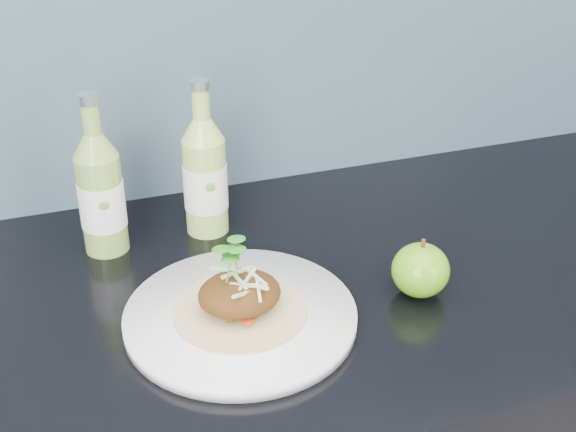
# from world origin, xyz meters

# --- Properties ---
(dinner_plate) EXTENTS (0.29, 0.29, 0.02)m
(dinner_plate) POSITION_xyz_m (-0.00, 1.63, 0.91)
(dinner_plate) COLOR silver
(dinner_plate) RESTS_ON kitchen_counter
(pork_taco) EXTENTS (0.16, 0.16, 0.10)m
(pork_taco) POSITION_xyz_m (-0.00, 1.63, 0.94)
(pork_taco) COLOR tan
(pork_taco) RESTS_ON dinner_plate
(green_apple) EXTENTS (0.09, 0.09, 0.08)m
(green_apple) POSITION_xyz_m (0.23, 1.62, 0.93)
(green_apple) COLOR #487E0D
(green_apple) RESTS_ON kitchen_counter
(cider_bottle_left) EXTENTS (0.07, 0.07, 0.23)m
(cider_bottle_left) POSITION_xyz_m (-0.13, 1.85, 0.99)
(cider_bottle_left) COLOR #7FA544
(cider_bottle_left) RESTS_ON kitchen_counter
(cider_bottle_right) EXTENTS (0.07, 0.07, 0.23)m
(cider_bottle_right) POSITION_xyz_m (0.01, 1.86, 0.99)
(cider_bottle_right) COLOR #9FC954
(cider_bottle_right) RESTS_ON kitchen_counter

